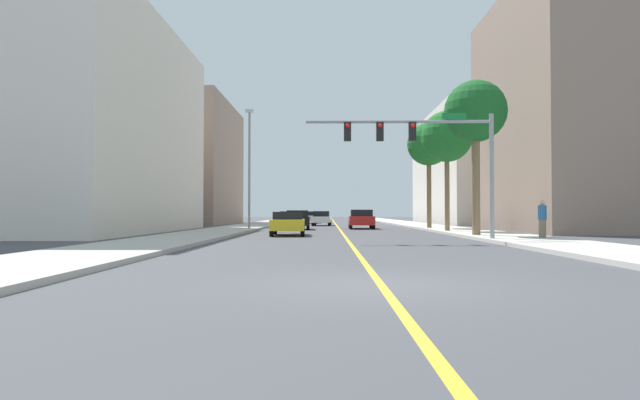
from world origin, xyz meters
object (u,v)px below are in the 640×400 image
street_lamp (249,163)px  palm_mid (447,137)px  car_red (361,219)px  car_silver (310,217)px  car_gray (288,218)px  pedestrian (542,219)px  car_black (298,219)px  traffic_signal_mast (427,144)px  car_white (322,218)px  car_yellow (288,223)px  palm_far (429,145)px  palm_near (475,113)px

street_lamp → palm_mid: (13.21, -3.70, 1.27)m
car_red → car_silver: bearing=104.3°
car_gray → pedestrian: pedestrian is taller
car_silver → car_black: car_black is taller
street_lamp → car_red: size_ratio=1.89×
traffic_signal_mast → car_black: size_ratio=2.16×
palm_mid → car_red: 11.14m
car_red → car_white: size_ratio=1.07×
car_silver → car_yellow: bearing=-90.8°
car_red → car_black: size_ratio=1.15×
palm_mid → car_white: bearing=114.4°
palm_mid → car_black: palm_mid is taller
palm_mid → car_red: (-4.93, 8.47, -5.32)m
street_lamp → car_silver: (3.49, 25.19, -4.10)m
car_yellow → car_silver: bearing=87.4°
palm_far → car_red: 7.86m
car_silver → car_black: bearing=-91.1°
palm_near → car_red: palm_near is taller
car_gray → pedestrian: size_ratio=2.28×
street_lamp → palm_far: bearing=10.9°
car_black → car_white: bearing=78.9°
car_yellow → traffic_signal_mast: bearing=-45.4°
car_white → street_lamp: bearing=-106.6°
palm_mid → car_yellow: (-9.88, -3.71, -5.39)m
street_lamp → pedestrian: street_lamp is taller
traffic_signal_mast → palm_far: palm_far is taller
palm_near → traffic_signal_mast: bearing=-131.2°
traffic_signal_mast → car_gray: (-8.30, 28.34, -3.62)m
palm_mid → car_white: 20.56m
palm_near → car_yellow: bearing=165.6°
car_gray → car_white: size_ratio=0.93×
car_white → pedestrian: bearing=-66.4°
car_yellow → car_black: bearing=87.9°
car_silver → car_gray: size_ratio=0.98×
traffic_signal_mast → palm_near: bearing=48.8°
car_yellow → car_red: bearing=65.5°
traffic_signal_mast → car_silver: size_ratio=2.20×
palm_far → car_gray: palm_far is taller
street_lamp → car_red: street_lamp is taller
traffic_signal_mast → car_black: 18.13m
car_red → palm_near: bearing=-70.2°
traffic_signal_mast → palm_near: 5.35m
palm_near → car_yellow: 11.76m
palm_near → palm_mid: bearing=90.5°
traffic_signal_mast → street_lamp: street_lamp is taller
car_black → car_yellow: (0.04, -10.20, -0.05)m
pedestrian → car_gray: bearing=57.2°
palm_near → car_red: 16.55m
street_lamp → car_silver: street_lamp is taller
palm_near → car_white: (-8.24, 24.34, -5.73)m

